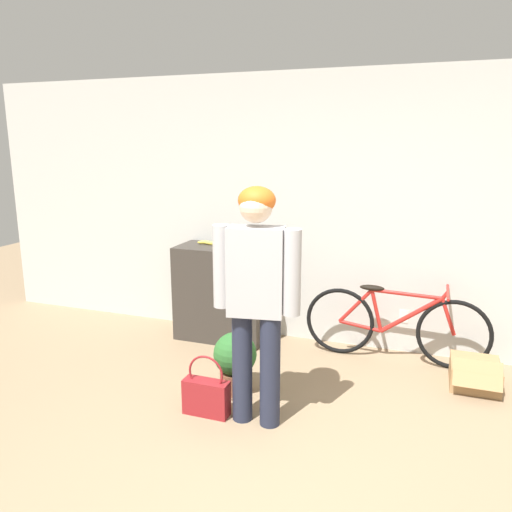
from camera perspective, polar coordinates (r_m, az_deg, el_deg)
name	(u,v)px	position (r m, az deg, el deg)	size (l,w,h in m)	color
wall_back	(350,213)	(4.79, 10.68, 4.86)	(8.00, 0.07, 2.60)	silver
side_shelf	(222,293)	(5.04, -3.89, -4.22)	(0.89, 0.46, 0.94)	#38332D
person	(256,288)	(3.36, 0.01, -3.70)	(0.62, 0.26, 1.67)	#23283D
bicycle	(395,325)	(4.70, 15.56, -7.57)	(1.63, 0.46, 0.71)	black
banana	(212,243)	(5.02, -5.09, 1.50)	(0.32, 0.09, 0.04)	#EAD64C
handbag	(206,395)	(3.79, -5.70, -15.55)	(0.34, 0.12, 0.46)	maroon
cardboard_box	(475,374)	(4.55, 23.72, -12.21)	(0.38, 0.50, 0.29)	#A87F51
potted_plant	(235,360)	(4.03, -2.40, -11.74)	(0.34, 0.34, 0.49)	brown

